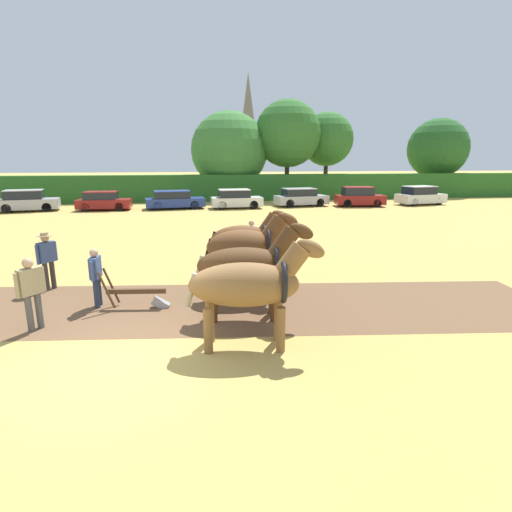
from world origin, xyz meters
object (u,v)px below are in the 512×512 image
tree_far_right (438,149)px  parked_car_left (27,201)px  draft_horse_lead_left (250,285)px  draft_horse_trail_right (246,240)px  farmer_onlooker_right (47,256)px  draft_horse_lead_right (248,265)px  plow (142,296)px  farmer_onlooker_left (31,289)px  farmer_at_plow (96,274)px  parked_car_right (301,197)px  farmer_beside_team (252,238)px  parked_car_center_right (236,199)px  parked_car_center (174,200)px  draft_horse_trail_left (247,247)px  parked_car_far_right (359,197)px  tree_center (229,151)px  tree_right (327,139)px  parked_car_center_left (103,201)px  parked_car_end_right (420,196)px  church_spire (248,126)px  tree_center_right (288,134)px

tree_far_right → parked_car_left: size_ratio=1.81×
draft_horse_lead_left → draft_horse_trail_right: size_ratio=1.09×
tree_far_right → farmer_onlooker_right: bearing=-137.2°
draft_horse_lead_right → plow: size_ratio=1.65×
tree_far_right → farmer_onlooker_left: 43.38m
draft_horse_trail_right → farmer_at_plow: bearing=-150.8°
draft_horse_lead_right → parked_car_right: bearing=78.5°
plow → farmer_beside_team: farmer_beside_team is taller
farmer_onlooker_left → parked_car_center_right: bearing=113.0°
draft_horse_lead_right → parked_car_center: draft_horse_lead_right is taller
draft_horse_trail_left → parked_car_far_right: 24.03m
farmer_onlooker_right → draft_horse_trail_right: bearing=35.6°
tree_center → farmer_at_plow: bearing=-102.2°
plow → tree_right: bearing=70.2°
draft_horse_lead_left → parked_car_center_left: size_ratio=0.73×
parked_car_end_right → parked_car_far_right: bearing=172.3°
tree_far_right → farmer_onlooker_left: tree_far_right is taller
tree_far_right → parked_car_center_left: size_ratio=2.05×
farmer_at_plow → parked_car_right: 24.54m
parked_car_far_right → farmer_beside_team: bearing=-116.7°
farmer_at_plow → farmer_onlooker_left: 1.70m
tree_center → draft_horse_lead_left: 32.88m
parked_car_right → tree_center: bearing=115.3°
parked_car_left → parked_car_end_right: 31.37m
farmer_at_plow → farmer_beside_team: (4.66, 3.88, 0.03)m
plow → parked_car_center: bearing=96.7°
parked_car_center_left → parked_car_right: bearing=1.8°
farmer_at_plow → parked_car_center_left: (-4.08, 21.46, -0.20)m
draft_horse_lead_left → draft_horse_trail_right: draft_horse_lead_left is taller
tree_right → parked_car_center_right: bearing=-138.7°
farmer_beside_team → parked_car_center_left: size_ratio=0.41×
farmer_at_plow → farmer_beside_team: 6.07m
draft_horse_lead_left → parked_car_right: bearing=79.2°
parked_car_left → draft_horse_trail_left: bearing=-68.4°
church_spire → parked_car_end_right: size_ratio=4.11×
farmer_beside_team → plow: bearing=-135.1°
church_spire → parked_car_left: 46.21m
draft_horse_trail_left → tree_center_right: bearing=81.2°
draft_horse_trail_right → tree_center: bearing=92.3°
tree_right → draft_horse_trail_left: (-12.49, -30.05, -4.34)m
parked_car_right → parked_car_end_right: size_ratio=1.02×
farmer_beside_team → tree_center: bearing=81.2°
tree_center_right → tree_far_right: 16.83m
draft_horse_lead_left → parked_car_center: draft_horse_lead_left is taller
tree_center_right → farmer_onlooker_right: size_ratio=5.45×
church_spire → parked_car_center_right: church_spire is taller
tree_center_right → plow: 31.70m
draft_horse_lead_right → plow: (-2.64, 1.10, -1.00)m
draft_horse_lead_right → parked_car_right: (7.67, 23.08, -0.61)m
parked_car_right → farmer_onlooker_right: bearing=-130.5°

